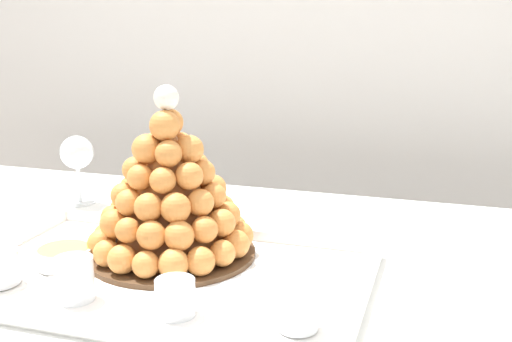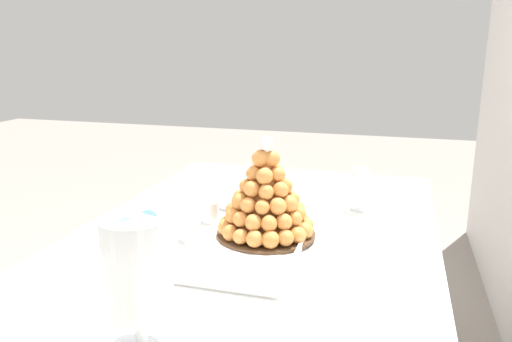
{
  "view_description": "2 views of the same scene",
  "coord_description": "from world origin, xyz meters",
  "px_view_note": "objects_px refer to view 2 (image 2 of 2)",
  "views": [
    {
      "loc": [
        0.28,
        -0.81,
        1.13
      ],
      "look_at": [
        0.04,
        -0.03,
        0.93
      ],
      "focal_mm": 44.18,
      "sensor_mm": 36.0,
      "label": 1
    },
    {
      "loc": [
        1.07,
        0.36,
        1.25
      ],
      "look_at": [
        -0.01,
        0.04,
        0.96
      ],
      "focal_mm": 34.72,
      "sensor_mm": 36.0,
      "label": 2
    }
  ],
  "objects_px": {
    "serving_tray": "(236,236)",
    "dessert_cup_centre": "(189,232)",
    "dessert_cup_mid_left": "(210,213)",
    "creme_brulee_ramekin": "(251,211)",
    "dessert_cup_mid_right": "(166,255)",
    "croquembouche": "(266,199)",
    "dessert_cup_left": "(229,201)",
    "wine_glass": "(361,178)",
    "macaron_goblet": "(137,267)"
  },
  "relations": [
    {
      "from": "wine_glass",
      "to": "macaron_goblet",
      "type": "bearing_deg",
      "value": -19.09
    },
    {
      "from": "croquembouche",
      "to": "dessert_cup_mid_left",
      "type": "bearing_deg",
      "value": -107.29
    },
    {
      "from": "serving_tray",
      "to": "dessert_cup_left",
      "type": "height_order",
      "value": "dessert_cup_left"
    },
    {
      "from": "serving_tray",
      "to": "macaron_goblet",
      "type": "relative_size",
      "value": 2.36
    },
    {
      "from": "dessert_cup_centre",
      "to": "wine_glass",
      "type": "bearing_deg",
      "value": 134.57
    },
    {
      "from": "serving_tray",
      "to": "dessert_cup_mid_left",
      "type": "relative_size",
      "value": 9.97
    },
    {
      "from": "creme_brulee_ramekin",
      "to": "dessert_cup_mid_right",
      "type": "bearing_deg",
      "value": -12.82
    },
    {
      "from": "dessert_cup_mid_left",
      "to": "dessert_cup_left",
      "type": "bearing_deg",
      "value": 174.49
    },
    {
      "from": "dessert_cup_left",
      "to": "dessert_cup_mid_right",
      "type": "height_order",
      "value": "dessert_cup_mid_right"
    },
    {
      "from": "dessert_cup_left",
      "to": "dessert_cup_mid_right",
      "type": "distance_m",
      "value": 0.43
    },
    {
      "from": "dessert_cup_centre",
      "to": "wine_glass",
      "type": "height_order",
      "value": "wine_glass"
    },
    {
      "from": "dessert_cup_left",
      "to": "wine_glass",
      "type": "distance_m",
      "value": 0.41
    },
    {
      "from": "dessert_cup_mid_right",
      "to": "serving_tray",
      "type": "bearing_deg",
      "value": 156.93
    },
    {
      "from": "serving_tray",
      "to": "dessert_cup_mid_left",
      "type": "xyz_separation_m",
      "value": [
        -0.08,
        -0.11,
        0.03
      ]
    },
    {
      "from": "dessert_cup_mid_left",
      "to": "dessert_cup_mid_right",
      "type": "height_order",
      "value": "dessert_cup_mid_left"
    },
    {
      "from": "serving_tray",
      "to": "wine_glass",
      "type": "bearing_deg",
      "value": 138.11
    },
    {
      "from": "serving_tray",
      "to": "creme_brulee_ramekin",
      "type": "distance_m",
      "value": 0.16
    },
    {
      "from": "serving_tray",
      "to": "dessert_cup_centre",
      "type": "height_order",
      "value": "dessert_cup_centre"
    },
    {
      "from": "dessert_cup_left",
      "to": "macaron_goblet",
      "type": "height_order",
      "value": "macaron_goblet"
    },
    {
      "from": "serving_tray",
      "to": "dessert_cup_centre",
      "type": "distance_m",
      "value": 0.13
    },
    {
      "from": "dessert_cup_mid_right",
      "to": "wine_glass",
      "type": "height_order",
      "value": "wine_glass"
    },
    {
      "from": "dessert_cup_left",
      "to": "dessert_cup_centre",
      "type": "distance_m",
      "value": 0.28
    },
    {
      "from": "serving_tray",
      "to": "dessert_cup_mid_right",
      "type": "bearing_deg",
      "value": -23.07
    },
    {
      "from": "dessert_cup_left",
      "to": "creme_brulee_ramekin",
      "type": "bearing_deg",
      "value": 60.09
    },
    {
      "from": "dessert_cup_centre",
      "to": "dessert_cup_left",
      "type": "bearing_deg",
      "value": 177.39
    },
    {
      "from": "serving_tray",
      "to": "dessert_cup_left",
      "type": "relative_size",
      "value": 9.8
    },
    {
      "from": "dessert_cup_left",
      "to": "dessert_cup_mid_left",
      "type": "relative_size",
      "value": 1.02
    },
    {
      "from": "dessert_cup_centre",
      "to": "dessert_cup_mid_right",
      "type": "bearing_deg",
      "value": 4.21
    },
    {
      "from": "dessert_cup_mid_right",
      "to": "creme_brulee_ramekin",
      "type": "xyz_separation_m",
      "value": [
        -0.38,
        0.09,
        -0.01
      ]
    },
    {
      "from": "serving_tray",
      "to": "wine_glass",
      "type": "relative_size",
      "value": 4.17
    },
    {
      "from": "macaron_goblet",
      "to": "wine_glass",
      "type": "xyz_separation_m",
      "value": [
        -0.84,
        0.29,
        -0.05
      ]
    },
    {
      "from": "creme_brulee_ramekin",
      "to": "croquembouche",
      "type": "bearing_deg",
      "value": 30.65
    },
    {
      "from": "macaron_goblet",
      "to": "dessert_cup_mid_left",
      "type": "bearing_deg",
      "value": -169.57
    },
    {
      "from": "croquembouche",
      "to": "dessert_cup_left",
      "type": "bearing_deg",
      "value": -138.26
    },
    {
      "from": "dessert_cup_mid_right",
      "to": "creme_brulee_ramekin",
      "type": "height_order",
      "value": "dessert_cup_mid_right"
    },
    {
      "from": "dessert_cup_mid_left",
      "to": "wine_glass",
      "type": "height_order",
      "value": "wine_glass"
    },
    {
      "from": "croquembouche",
      "to": "wine_glass",
      "type": "distance_m",
      "value": 0.38
    },
    {
      "from": "croquembouche",
      "to": "dessert_cup_mid_left",
      "type": "distance_m",
      "value": 0.2
    },
    {
      "from": "croquembouche",
      "to": "dessert_cup_mid_right",
      "type": "relative_size",
      "value": 4.75
    },
    {
      "from": "creme_brulee_ramekin",
      "to": "macaron_goblet",
      "type": "bearing_deg",
      "value": 0.89
    },
    {
      "from": "serving_tray",
      "to": "croquembouche",
      "type": "relative_size",
      "value": 2.19
    },
    {
      "from": "croquembouche",
      "to": "creme_brulee_ramekin",
      "type": "xyz_separation_m",
      "value": [
        -0.14,
        -0.08,
        -0.09
      ]
    },
    {
      "from": "dessert_cup_mid_right",
      "to": "macaron_goblet",
      "type": "height_order",
      "value": "macaron_goblet"
    },
    {
      "from": "dessert_cup_centre",
      "to": "wine_glass",
      "type": "distance_m",
      "value": 0.57
    },
    {
      "from": "croquembouche",
      "to": "wine_glass",
      "type": "height_order",
      "value": "croquembouche"
    },
    {
      "from": "serving_tray",
      "to": "croquembouche",
      "type": "xyz_separation_m",
      "value": [
        -0.02,
        0.08,
        0.1
      ]
    },
    {
      "from": "croquembouche",
      "to": "creme_brulee_ramekin",
      "type": "distance_m",
      "value": 0.18
    },
    {
      "from": "dessert_cup_left",
      "to": "dessert_cup_mid_right",
      "type": "xyz_separation_m",
      "value": [
        0.43,
        -0.0,
        0.0
      ]
    },
    {
      "from": "dessert_cup_mid_left",
      "to": "dessert_cup_centre",
      "type": "distance_m",
      "value": 0.15
    },
    {
      "from": "dessert_cup_centre",
      "to": "macaron_goblet",
      "type": "bearing_deg",
      "value": 13.67
    }
  ]
}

